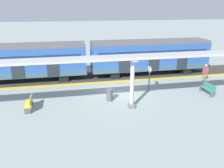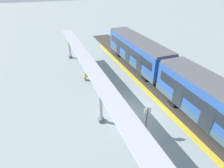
% 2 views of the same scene
% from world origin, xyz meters
% --- Properties ---
extents(ground_plane, '(176.00, 176.00, 0.00)m').
position_xyz_m(ground_plane, '(0.00, 0.00, 0.00)').
color(ground_plane, gray).
extents(tactile_edge_strip, '(0.52, 35.35, 0.01)m').
position_xyz_m(tactile_edge_strip, '(-2.89, 0.00, 0.00)').
color(tactile_edge_strip, gold).
rests_on(tactile_edge_strip, ground).
extents(trackbed, '(3.20, 47.35, 0.01)m').
position_xyz_m(trackbed, '(-4.75, 0.00, 0.00)').
color(trackbed, '#38332D').
rests_on(trackbed, ground).
extents(train_near_carriage, '(2.65, 12.10, 3.48)m').
position_xyz_m(train_near_carriage, '(-4.74, -8.41, 1.83)').
color(train_near_carriage, '#264D9B').
rests_on(train_near_carriage, ground).
extents(train_far_carriage, '(2.65, 12.10, 3.48)m').
position_xyz_m(train_far_carriage, '(-4.74, 4.26, 1.83)').
color(train_far_carriage, '#264D9B').
rests_on(train_far_carriage, ground).
extents(canopy_pillar_second, '(1.10, 0.44, 3.57)m').
position_xyz_m(canopy_pillar_second, '(2.70, 0.25, 1.81)').
color(canopy_pillar_second, slate).
rests_on(canopy_pillar_second, ground).
extents(canopy_beam, '(1.20, 28.44, 0.16)m').
position_xyz_m(canopy_beam, '(2.70, -0.08, 3.65)').
color(canopy_beam, '#A8AAB2').
rests_on(canopy_beam, canopy_pillar_nearest).
extents(bench_near_end, '(1.52, 0.50, 0.86)m').
position_xyz_m(bench_near_end, '(1.46, 7.06, 0.44)').
color(bench_near_end, '#337B70').
rests_on(bench_near_end, ground).
extents(bench_mid_platform, '(1.52, 0.50, 0.86)m').
position_xyz_m(bench_mid_platform, '(1.62, -6.76, 0.44)').
color(bench_mid_platform, gold).
rests_on(bench_mid_platform, ground).
extents(trash_bin, '(0.48, 0.48, 0.92)m').
position_xyz_m(trash_bin, '(1.25, -1.06, 0.46)').
color(trash_bin, '#504E4E').
rests_on(trash_bin, ground).
extents(platform_info_sign, '(0.56, 0.10, 2.20)m').
position_xyz_m(platform_info_sign, '(0.05, 2.50, 1.33)').
color(platform_info_sign, '#4C4C51').
rests_on(platform_info_sign, ground).
extents(passenger_waiting_near_edge, '(0.39, 0.53, 1.66)m').
position_xyz_m(passenger_waiting_near_edge, '(-1.37, 8.58, 1.04)').
color(passenger_waiting_near_edge, gray).
rests_on(passenger_waiting_near_edge, ground).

